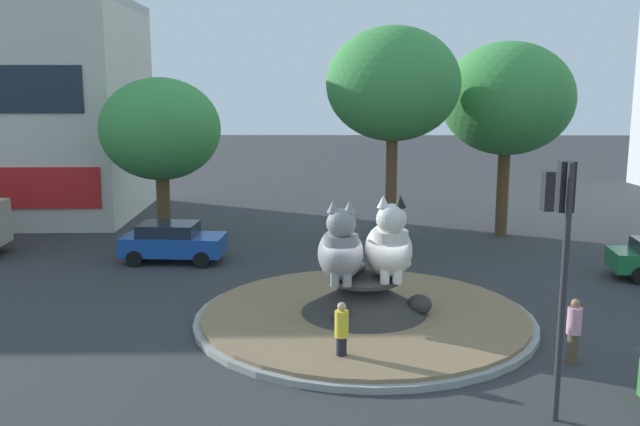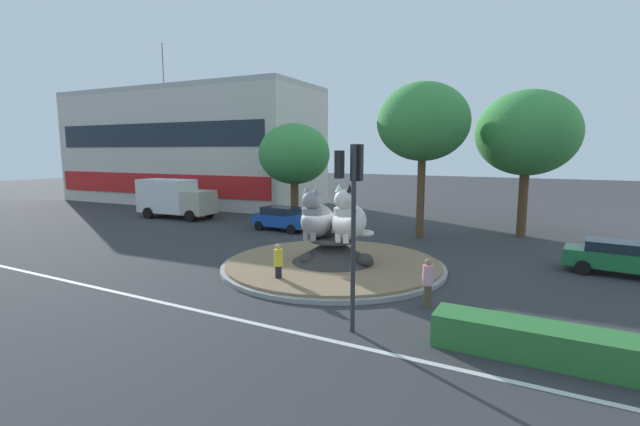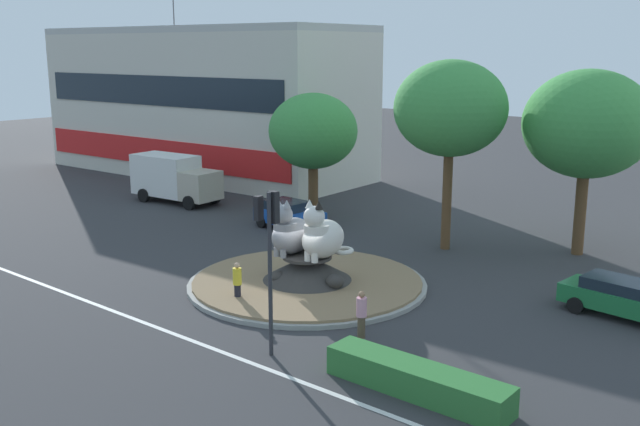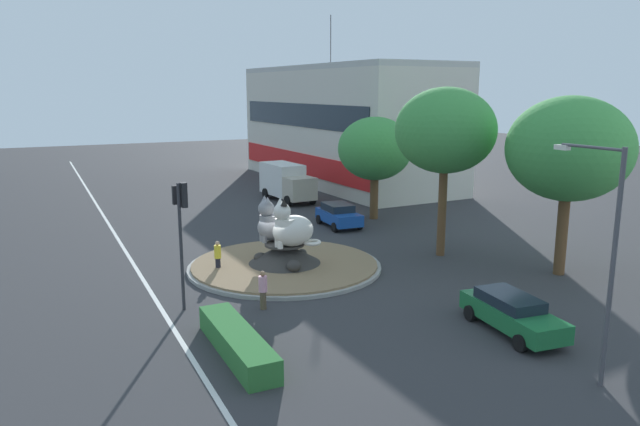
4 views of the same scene
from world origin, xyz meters
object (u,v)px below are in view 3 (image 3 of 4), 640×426
(third_tree_left, at_px, (450,109))
(pedestrian_yellow_shirt, at_px, (237,282))
(sedan_on_far_lane, at_px, (625,298))
(pedestrian_pink_shirt, at_px, (361,313))
(hatchback_near_shophouse, at_px, (289,214))
(cat_statue_grey, at_px, (290,233))
(traffic_light_mast, at_px, (269,237))
(cat_statue_white, at_px, (322,236))
(delivery_box_truck, at_px, (174,178))
(broadleaf_tree_behind_island, at_px, (587,125))
(second_tree_near_tower, at_px, (313,131))
(shophouse_block, at_px, (204,101))

(third_tree_left, bearing_deg, pedestrian_yellow_shirt, -100.53)
(pedestrian_yellow_shirt, distance_m, sedan_on_far_lane, 14.91)
(pedestrian_pink_shirt, bearing_deg, third_tree_left, -37.41)
(pedestrian_pink_shirt, relative_size, hatchback_near_shophouse, 0.41)
(hatchback_near_shophouse, bearing_deg, sedan_on_far_lane, -3.91)
(cat_statue_grey, relative_size, traffic_light_mast, 0.45)
(cat_statue_white, bearing_deg, delivery_box_truck, -113.26)
(hatchback_near_shophouse, xyz_separation_m, delivery_box_truck, (-10.69, 0.56, 0.81))
(broadleaf_tree_behind_island, bearing_deg, third_tree_left, -149.33)
(cat_statue_grey, xyz_separation_m, delivery_box_truck, (-17.38, 7.92, -0.62))
(cat_statue_grey, distance_m, pedestrian_yellow_shirt, 3.46)
(pedestrian_pink_shirt, height_order, sedan_on_far_lane, pedestrian_pink_shirt)
(traffic_light_mast, bearing_deg, delivery_box_truck, 55.10)
(second_tree_near_tower, bearing_deg, broadleaf_tree_behind_island, 6.07)
(shophouse_block, xyz_separation_m, sedan_on_far_lane, (37.19, -12.34, -5.00))
(broadleaf_tree_behind_island, height_order, second_tree_near_tower, broadleaf_tree_behind_island)
(pedestrian_pink_shirt, bearing_deg, shophouse_block, 2.52)
(third_tree_left, bearing_deg, traffic_light_mast, -82.05)
(broadleaf_tree_behind_island, height_order, sedan_on_far_lane, broadleaf_tree_behind_island)
(third_tree_left, bearing_deg, delivery_box_truck, -176.11)
(cat_statue_grey, height_order, traffic_light_mast, traffic_light_mast)
(cat_statue_grey, relative_size, second_tree_near_tower, 0.33)
(shophouse_block, distance_m, third_tree_left, 28.22)
(cat_statue_grey, relative_size, hatchback_near_shophouse, 0.59)
(cat_statue_grey, height_order, cat_statue_white, cat_statue_white)
(shophouse_block, xyz_separation_m, broadleaf_tree_behind_island, (32.59, -4.77, 0.64))
(shophouse_block, height_order, third_tree_left, shophouse_block)
(delivery_box_truck, bearing_deg, third_tree_left, -0.45)
(shophouse_block, distance_m, pedestrian_pink_shirt, 37.05)
(pedestrian_pink_shirt, bearing_deg, delivery_box_truck, 11.02)
(cat_statue_grey, relative_size, pedestrian_pink_shirt, 1.44)
(shophouse_block, height_order, pedestrian_pink_shirt, shophouse_block)
(traffic_light_mast, distance_m, broadleaf_tree_behind_island, 18.96)
(second_tree_near_tower, bearing_deg, pedestrian_pink_shirt, -45.05)
(cat_statue_grey, bearing_deg, pedestrian_pink_shirt, 63.64)
(sedan_on_far_lane, bearing_deg, delivery_box_truck, -179.83)
(cat_statue_grey, xyz_separation_m, pedestrian_pink_shirt, (5.92, -2.91, -1.36))
(cat_statue_white, bearing_deg, third_tree_left, 173.38)
(third_tree_left, height_order, delivery_box_truck, third_tree_left)
(cat_statue_white, distance_m, sedan_on_far_lane, 12.05)
(cat_statue_white, height_order, sedan_on_far_lane, cat_statue_white)
(third_tree_left, xyz_separation_m, delivery_box_truck, (-19.66, -1.34, -5.43))
(second_tree_near_tower, xyz_separation_m, hatchback_near_shophouse, (1.17, -3.53, -4.28))
(cat_statue_white, height_order, delivery_box_truck, cat_statue_white)
(shophouse_block, relative_size, second_tree_near_tower, 3.76)
(cat_statue_grey, height_order, broadleaf_tree_behind_island, broadleaf_tree_behind_island)
(traffic_light_mast, distance_m, pedestrian_pink_shirt, 4.61)
(sedan_on_far_lane, bearing_deg, pedestrian_yellow_shirt, -141.05)
(sedan_on_far_lane, distance_m, delivery_box_truck, 29.99)
(traffic_light_mast, relative_size, pedestrian_yellow_shirt, 3.28)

